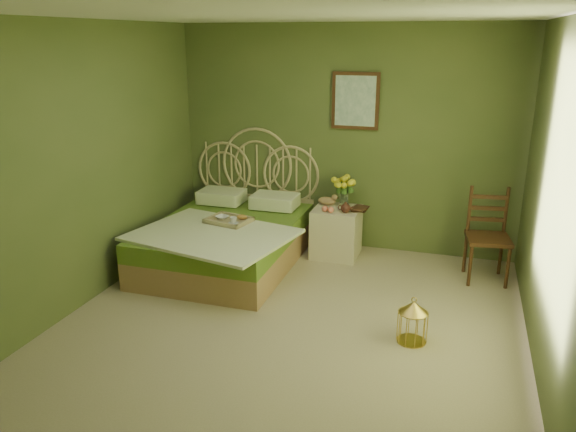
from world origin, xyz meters
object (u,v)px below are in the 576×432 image
(birdcage, at_px, (413,322))
(bed, at_px, (228,237))
(nightstand, at_px, (337,226))
(chair, at_px, (489,229))

(birdcage, bearing_deg, bed, 151.95)
(nightstand, distance_m, chair, 1.66)
(bed, relative_size, nightstand, 2.22)
(nightstand, bearing_deg, birdcage, -59.04)
(nightstand, xyz_separation_m, birdcage, (1.04, -1.73, -0.18))
(chair, relative_size, birdcage, 2.63)
(nightstand, height_order, birdcage, nightstand)
(nightstand, bearing_deg, bed, -152.42)
(bed, xyz_separation_m, chair, (2.76, 0.44, 0.23))
(chair, height_order, birdcage, chair)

